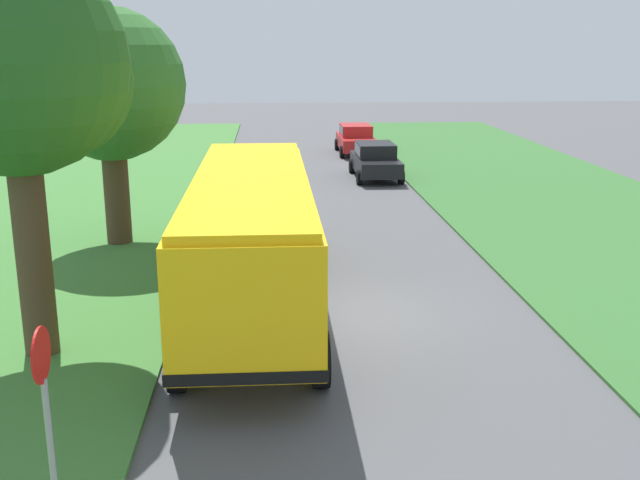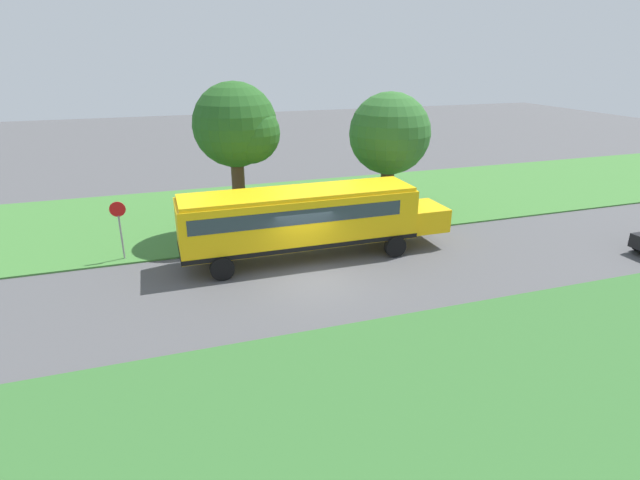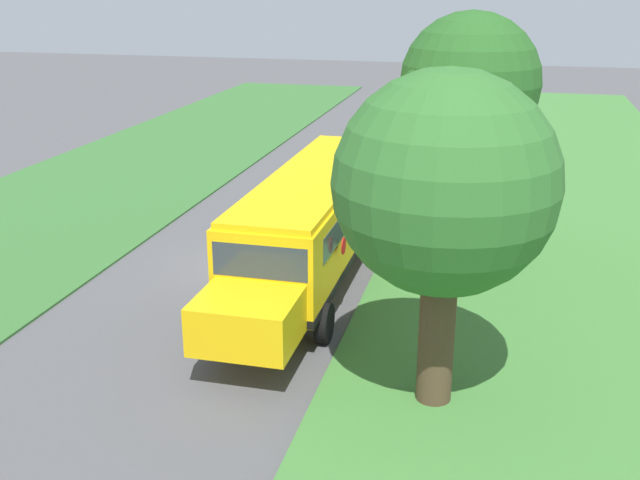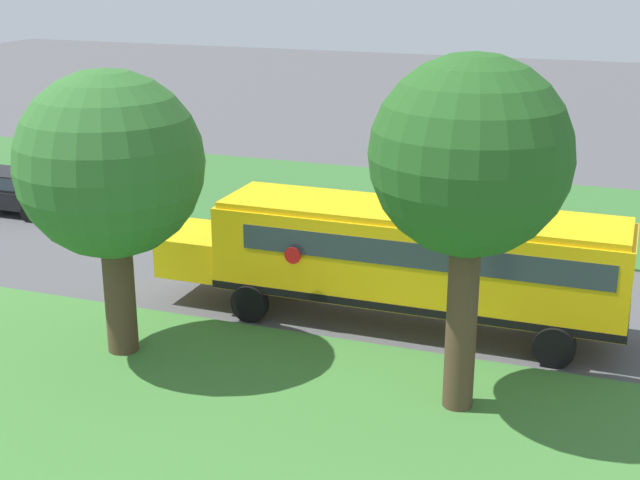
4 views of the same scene
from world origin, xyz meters
name	(u,v)px [view 2 (image 2 of 4)]	position (x,y,z in m)	size (l,w,h in m)	color
ground_plane	(313,279)	(0.00, 0.00, 0.00)	(120.00, 120.00, 0.00)	#4C4C4F
grass_verge	(262,210)	(-10.00, 0.00, 0.04)	(12.00, 80.00, 0.08)	#3D7533
grass_far_side	(419,420)	(9.00, 0.00, 0.04)	(10.00, 80.00, 0.07)	#33662D
school_bus	(305,217)	(-2.34, 0.41, 1.92)	(2.85, 12.42, 3.16)	yellow
oak_tree_beside_bus	(239,128)	(-6.25, -1.69, 5.40)	(4.04, 4.08, 7.58)	#4C3826
oak_tree_roadside_mid	(392,136)	(-6.40, 6.52, 4.62)	(4.36, 4.36, 6.92)	#4C3826
stop_sign	(120,224)	(-4.60, -7.47, 1.74)	(0.08, 0.68, 2.74)	gray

